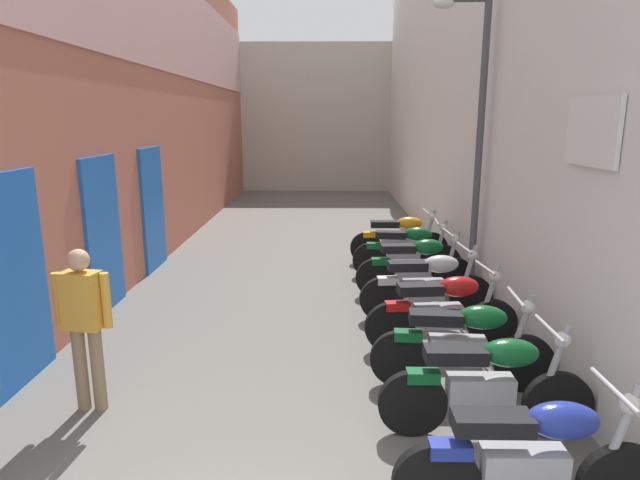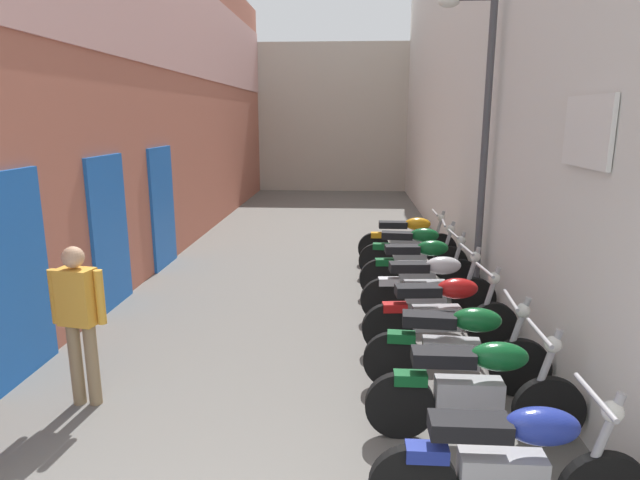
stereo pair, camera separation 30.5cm
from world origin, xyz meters
The scene contains 14 objects.
ground_plane centered at (0.00, 7.24, 0.00)m, with size 34.48×34.48×0.00m, color #66635E.
building_left centered at (-2.94, 9.18, 3.23)m, with size 0.45×18.48×6.42m.
building_right centered at (2.95, 9.24, 3.38)m, with size 0.45×18.48×6.76m.
building_far_end centered at (0.00, 19.48, 2.69)m, with size 8.50×2.00×5.37m, color beige.
motorcycle_nearest centered at (1.81, 1.44, 0.50)m, with size 1.85×0.58×1.04m.
motorcycle_second centered at (1.81, 2.47, 0.50)m, with size 1.85×0.58×1.04m.
motorcycle_third centered at (1.81, 3.30, 0.50)m, with size 1.85×0.58×1.04m.
motorcycle_fourth centered at (1.81, 4.26, 0.50)m, with size 1.85×0.58×1.04m.
motorcycle_fifth centered at (1.81, 5.26, 0.50)m, with size 1.85×0.58×1.04m.
motorcycle_sixth centered at (1.81, 6.24, 0.50)m, with size 1.85×0.58×1.04m.
motorcycle_seventh centered at (1.81, 7.18, 0.50)m, with size 1.85×0.58×1.04m.
motorcycle_eighth centered at (1.81, 8.14, 0.50)m, with size 1.85×0.58×1.04m.
pedestrian_mid_alley centered at (-1.80, 2.86, 0.92)m, with size 0.52×0.26×1.57m.
street_lamp centered at (2.50, 6.02, 2.55)m, with size 0.79×0.18×4.32m.
Camera 2 is at (0.73, -1.73, 2.72)m, focal length 30.06 mm.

